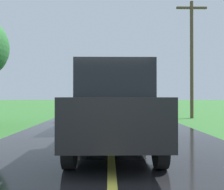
# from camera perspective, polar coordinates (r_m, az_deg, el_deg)

# --- Properties ---
(banana_truck_near) EXTENTS (2.38, 5.82, 2.80)m
(banana_truck_near) POSITION_cam_1_polar(r_m,az_deg,el_deg) (11.59, -0.39, 0.39)
(banana_truck_near) COLOR #2D2D30
(banana_truck_near) RESTS_ON road_surface
(banana_truck_far) EXTENTS (2.38, 5.81, 2.80)m
(banana_truck_far) POSITION_cam_1_polar(r_m,az_deg,el_deg) (22.07, -0.50, 0.02)
(banana_truck_far) COLOR #2D2D30
(banana_truck_far) RESTS_ON road_surface
(utility_pole_roadside) EXTENTS (1.86, 0.20, 7.15)m
(utility_pole_roadside) POSITION_cam_1_polar(r_m,az_deg,el_deg) (15.39, 18.71, 9.09)
(utility_pole_roadside) COLOR brown
(utility_pole_roadside) RESTS_ON ground
(following_car) EXTENTS (1.74, 4.10, 1.92)m
(following_car) POSITION_cam_1_polar(r_m,az_deg,el_deg) (5.24, 0.40, -2.99)
(following_car) COLOR black
(following_car) RESTS_ON road_surface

